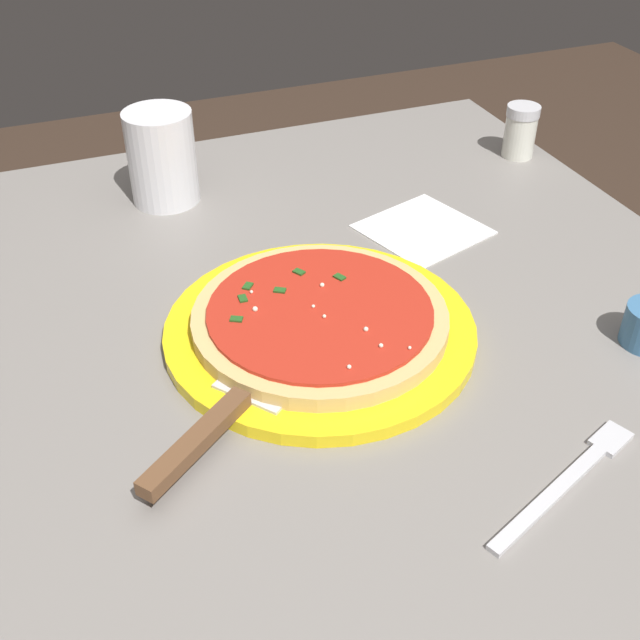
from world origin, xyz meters
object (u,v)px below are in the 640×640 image
object	(u,v)px
serving_plate	(320,330)
cup_tall_drink	(162,157)
pizza_server	(226,414)
parmesan_shaker	(520,131)
napkin_folded_right	(423,229)
fork	(570,478)
pizza	(320,317)

from	to	relation	value
serving_plate	cup_tall_drink	bearing A→B (deg)	13.08
pizza_server	parmesan_shaker	size ratio (longest dim) A/B	2.73
pizza_server	parmesan_shaker	bearing A→B (deg)	-54.69
napkin_folded_right	fork	distance (m)	0.41
pizza_server	fork	xyz separation A→B (m)	(-0.16, -0.24, -0.02)
parmesan_shaker	fork	bearing A→B (deg)	151.25
serving_plate	cup_tall_drink	world-z (taller)	cup_tall_drink
fork	pizza_server	bearing A→B (deg)	57.12
serving_plate	pizza_server	size ratio (longest dim) A/B	1.54
pizza	napkin_folded_right	bearing A→B (deg)	-52.31
napkin_folded_right	fork	xyz separation A→B (m)	(-0.40, 0.07, 0.00)
serving_plate	parmesan_shaker	world-z (taller)	parmesan_shaker
pizza_server	fork	bearing A→B (deg)	-122.88
cup_tall_drink	parmesan_shaker	world-z (taller)	cup_tall_drink
pizza_server	napkin_folded_right	bearing A→B (deg)	-52.47
cup_tall_drink	serving_plate	bearing A→B (deg)	-166.92
fork	parmesan_shaker	world-z (taller)	parmesan_shaker
serving_plate	fork	xyz separation A→B (m)	(-0.25, -0.12, -0.00)
fork	parmesan_shaker	bearing A→B (deg)	-28.75
parmesan_shaker	serving_plate	bearing A→B (deg)	124.71
pizza	pizza_server	bearing A→B (deg)	127.29
serving_plate	fork	distance (m)	0.28
pizza	pizza_server	distance (m)	0.16
serving_plate	pizza	distance (m)	0.02
napkin_folded_right	parmesan_shaker	xyz separation A→B (m)	(0.14, -0.22, 0.04)
serving_plate	napkin_folded_right	world-z (taller)	serving_plate
pizza	cup_tall_drink	world-z (taller)	cup_tall_drink
pizza	napkin_folded_right	xyz separation A→B (m)	(0.15, -0.19, -0.02)
napkin_folded_right	parmesan_shaker	size ratio (longest dim) A/B	1.76
napkin_folded_right	fork	world-z (taller)	fork
serving_plate	napkin_folded_right	xyz separation A→B (m)	(0.15, -0.19, -0.01)
serving_plate	parmesan_shaker	size ratio (longest dim) A/B	4.21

